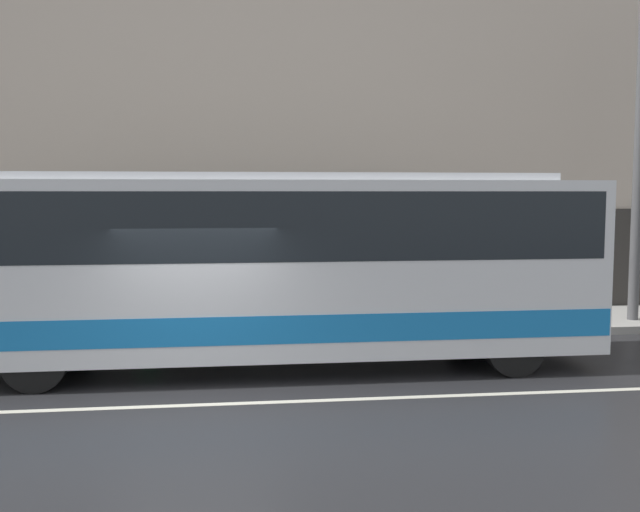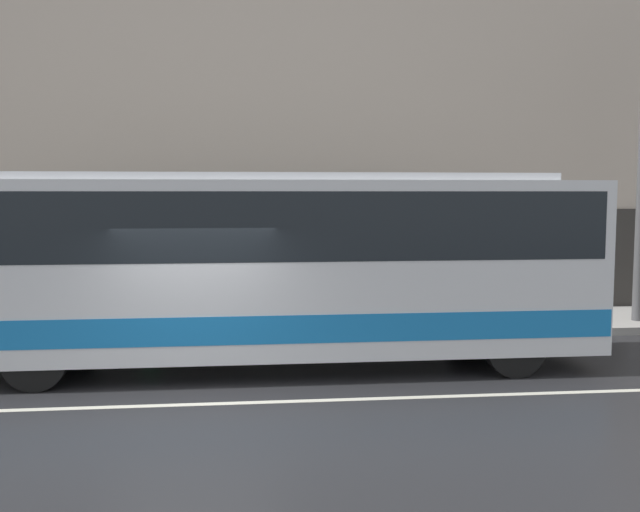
{
  "view_description": "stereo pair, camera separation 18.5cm",
  "coord_description": "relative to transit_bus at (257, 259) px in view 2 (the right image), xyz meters",
  "views": [
    {
      "loc": [
        0.55,
        -10.12,
        3.05
      ],
      "look_at": [
        2.08,
        2.11,
        1.94
      ],
      "focal_mm": 40.0,
      "sensor_mm": 36.0,
      "label": 1
    },
    {
      "loc": [
        0.74,
        -10.14,
        3.05
      ],
      "look_at": [
        2.08,
        2.11,
        1.94
      ],
      "focal_mm": 40.0,
      "sensor_mm": 36.0,
      "label": 2
    }
  ],
  "objects": [
    {
      "name": "ground_plane",
      "position": [
        -0.98,
        -2.11,
        -1.89
      ],
      "size": [
        60.0,
        60.0,
        0.0
      ],
      "primitive_type": "plane",
      "color": "#262628"
    },
    {
      "name": "sidewalk",
      "position": [
        -0.98,
        3.28,
        -1.81
      ],
      "size": [
        60.0,
        2.78,
        0.17
      ],
      "color": "#A09E99",
      "rests_on": "ground_plane"
    },
    {
      "name": "pedestrian_waiting",
      "position": [
        -2.26,
        3.66,
        -0.93
      ],
      "size": [
        0.36,
        0.36,
        1.71
      ],
      "color": "#1E5933",
      "rests_on": "sidewalk"
    },
    {
      "name": "building_facade",
      "position": [
        -0.98,
        4.81,
        3.18
      ],
      "size": [
        60.0,
        0.35,
        10.52
      ],
      "color": "#B7A899",
      "rests_on": "ground_plane"
    },
    {
      "name": "lane_stripe",
      "position": [
        -0.98,
        -2.11,
        -1.89
      ],
      "size": [
        54.0,
        0.14,
        0.01
      ],
      "color": "beige",
      "rests_on": "ground_plane"
    },
    {
      "name": "transit_bus",
      "position": [
        0.0,
        0.0,
        0.0
      ],
      "size": [
        11.66,
        2.54,
        3.36
      ],
      "color": "silver",
      "rests_on": "ground_plane"
    }
  ]
}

